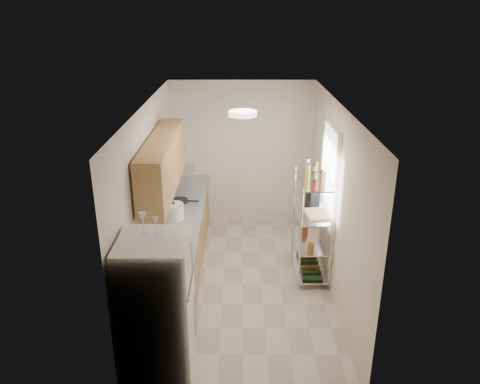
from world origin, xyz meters
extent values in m
cube|color=beige|center=(0.00, 0.00, -0.01)|extent=(2.50, 4.40, 0.01)
cube|color=white|center=(0.00, 0.00, 2.60)|extent=(2.50, 4.40, 0.01)
cube|color=beige|center=(0.00, 2.21, 1.30)|extent=(2.50, 0.01, 2.60)
cube|color=beige|center=(0.00, -2.21, 1.30)|extent=(2.50, 0.01, 2.60)
cube|color=beige|center=(-1.25, 0.00, 1.30)|extent=(0.01, 4.40, 2.60)
cube|color=beige|center=(1.25, 0.00, 1.30)|extent=(0.01, 4.40, 2.60)
cube|color=#A57A46|center=(-0.92, 0.44, 0.43)|extent=(0.60, 3.48, 0.86)
cube|color=gray|center=(-0.90, 0.44, 0.88)|extent=(0.63, 3.51, 0.04)
cube|color=#B7BABC|center=(-0.94, -0.70, 0.88)|extent=(0.52, 0.44, 0.04)
cube|color=#B7BABC|center=(-0.64, 1.80, 0.46)|extent=(0.01, 0.55, 0.72)
cube|color=#A57A46|center=(-1.05, 0.10, 1.81)|extent=(0.33, 2.20, 0.72)
cube|color=#B7BABC|center=(-1.00, 0.90, 1.39)|extent=(0.50, 0.60, 0.12)
cube|color=white|center=(1.23, 0.35, 1.55)|extent=(0.06, 1.00, 1.46)
cube|color=silver|center=(1.00, 0.30, 0.10)|extent=(0.45, 0.90, 0.02)
cube|color=silver|center=(1.00, 0.30, 0.55)|extent=(0.45, 0.90, 0.02)
cube|color=silver|center=(1.00, 0.30, 1.00)|extent=(0.45, 0.90, 0.02)
cube|color=silver|center=(1.00, 0.30, 1.50)|extent=(0.45, 0.90, 0.02)
cylinder|color=silver|center=(0.79, -0.14, 0.78)|extent=(0.02, 0.02, 1.55)
cylinder|color=silver|center=(0.79, 0.74, 0.78)|extent=(0.02, 0.02, 1.55)
cylinder|color=silver|center=(1.22, -0.14, 0.78)|extent=(0.02, 0.02, 1.55)
cylinder|color=silver|center=(1.22, 0.74, 0.78)|extent=(0.02, 0.02, 1.55)
cylinder|color=white|center=(0.00, -0.30, 2.57)|extent=(0.34, 0.34, 0.05)
cube|color=silver|center=(-0.87, -1.82, 0.84)|extent=(0.69, 0.69, 1.68)
cylinder|color=white|center=(-0.98, 0.33, 1.01)|extent=(0.28, 0.28, 0.23)
cylinder|color=black|center=(-1.03, 0.90, 0.92)|extent=(0.28, 0.28, 0.04)
cylinder|color=black|center=(-0.97, 0.94, 0.92)|extent=(0.26, 0.26, 0.05)
cube|color=tan|center=(1.06, 0.21, 1.03)|extent=(0.37, 0.45, 0.03)
cube|color=black|center=(1.05, 0.62, 1.14)|extent=(0.19, 0.24, 0.25)
cube|color=#A63714|center=(0.94, 0.61, 0.64)|extent=(0.12, 0.15, 0.16)
camera|label=1|loc=(-0.04, -5.80, 3.76)|focal=35.00mm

